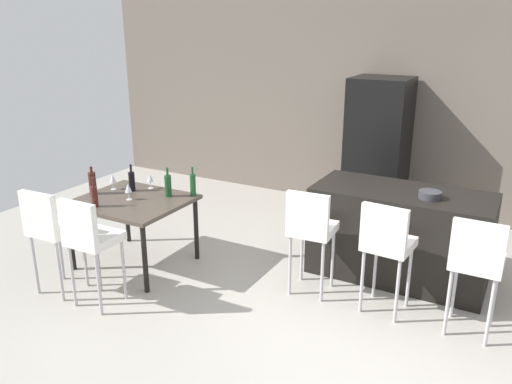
{
  "coord_description": "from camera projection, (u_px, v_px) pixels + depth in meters",
  "views": [
    {
      "loc": [
        1.29,
        -4.24,
        2.52
      ],
      "look_at": [
        -1.12,
        0.13,
        0.85
      ],
      "focal_mm": 36.34,
      "sensor_mm": 36.0,
      "label": 1
    }
  ],
  "objects": [
    {
      "name": "ground_plane",
      "position": [
        353.0,
        299.0,
        4.91
      ],
      "size": [
        10.0,
        10.0,
        0.0
      ],
      "primitive_type": "plane",
      "color": "#ADA89E"
    },
    {
      "name": "back_wall",
      "position": [
        427.0,
        107.0,
        6.66
      ],
      "size": [
        10.0,
        0.12,
        2.9
      ],
      "primitive_type": "cube",
      "color": "#665B51",
      "rests_on": "ground_plane"
    },
    {
      "name": "kitchen_island",
      "position": [
        399.0,
        234.0,
        5.22
      ],
      "size": [
        1.72,
        0.78,
        0.92
      ],
      "primitive_type": "cube",
      "color": "black",
      "rests_on": "ground_plane"
    },
    {
      "name": "bar_chair_left",
      "position": [
        311.0,
        226.0,
        4.8
      ],
      "size": [
        0.42,
        0.42,
        1.05
      ],
      "color": "white",
      "rests_on": "ground_plane"
    },
    {
      "name": "bar_chair_middle",
      "position": [
        387.0,
        241.0,
        4.47
      ],
      "size": [
        0.43,
        0.43,
        1.05
      ],
      "color": "white",
      "rests_on": "ground_plane"
    },
    {
      "name": "bar_chair_right",
      "position": [
        477.0,
        259.0,
        4.14
      ],
      "size": [
        0.4,
        0.4,
        1.05
      ],
      "color": "white",
      "rests_on": "ground_plane"
    },
    {
      "name": "dining_table",
      "position": [
        133.0,
        206.0,
        5.41
      ],
      "size": [
        1.11,
        0.97,
        0.74
      ],
      "color": "#4C4238",
      "rests_on": "ground_plane"
    },
    {
      "name": "dining_chair_near",
      "position": [
        50.0,
        225.0,
        4.81
      ],
      "size": [
        0.42,
        0.42,
        1.05
      ],
      "color": "white",
      "rests_on": "ground_plane"
    },
    {
      "name": "dining_chair_far",
      "position": [
        89.0,
        236.0,
        4.58
      ],
      "size": [
        0.4,
        0.4,
        1.05
      ],
      "color": "white",
      "rests_on": "ground_plane"
    },
    {
      "name": "wine_bottle_left",
      "position": [
        132.0,
        181.0,
        5.61
      ],
      "size": [
        0.07,
        0.07,
        0.3
      ],
      "color": "black",
      "rests_on": "dining_table"
    },
    {
      "name": "wine_bottle_corner",
      "position": [
        94.0,
        196.0,
        5.14
      ],
      "size": [
        0.06,
        0.06,
        0.31
      ],
      "color": "#471E19",
      "rests_on": "dining_table"
    },
    {
      "name": "wine_bottle_right",
      "position": [
        168.0,
        185.0,
        5.44
      ],
      "size": [
        0.07,
        0.07,
        0.32
      ],
      "color": "#194723",
      "rests_on": "dining_table"
    },
    {
      "name": "wine_bottle_inner",
      "position": [
        193.0,
        185.0,
        5.45
      ],
      "size": [
        0.06,
        0.06,
        0.32
      ],
      "color": "#194723",
      "rests_on": "dining_table"
    },
    {
      "name": "wine_bottle_near",
      "position": [
        92.0,
        183.0,
        5.52
      ],
      "size": [
        0.08,
        0.08,
        0.3
      ],
      "color": "#471E19",
      "rests_on": "dining_table"
    },
    {
      "name": "wine_glass_middle",
      "position": [
        128.0,
        188.0,
        5.33
      ],
      "size": [
        0.07,
        0.07,
        0.17
      ],
      "color": "silver",
      "rests_on": "dining_table"
    },
    {
      "name": "wine_glass_far",
      "position": [
        113.0,
        179.0,
        5.66
      ],
      "size": [
        0.07,
        0.07,
        0.17
      ],
      "color": "silver",
      "rests_on": "dining_table"
    },
    {
      "name": "wine_glass_end",
      "position": [
        150.0,
        178.0,
        5.69
      ],
      "size": [
        0.07,
        0.07,
        0.17
      ],
      "color": "silver",
      "rests_on": "dining_table"
    },
    {
      "name": "refrigerator",
      "position": [
        377.0,
        150.0,
        6.68
      ],
      "size": [
        0.72,
        0.68,
        1.84
      ],
      "primitive_type": "cube",
      "color": "black",
      "rests_on": "ground_plane"
    },
    {
      "name": "fruit_bowl",
      "position": [
        430.0,
        195.0,
        4.85
      ],
      "size": [
        0.21,
        0.21,
        0.07
      ],
      "primitive_type": "cylinder",
      "color": "#333338",
      "rests_on": "kitchen_island"
    }
  ]
}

